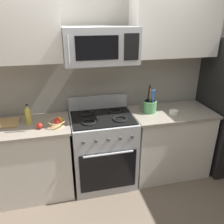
{
  "coord_description": "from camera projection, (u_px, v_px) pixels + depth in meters",
  "views": [
    {
      "loc": [
        -0.46,
        -1.81,
        2.05
      ],
      "look_at": [
        0.09,
        0.54,
        1.03
      ],
      "focal_mm": 36.92,
      "sensor_mm": 36.0,
      "label": 1
    }
  ],
  "objects": [
    {
      "name": "range_oven",
      "position": [
        103.0,
        149.0,
        2.93
      ],
      "size": [
        0.76,
        0.67,
        1.09
      ],
      "color": "#B2B5BA",
      "rests_on": "ground"
    },
    {
      "name": "apple_loose",
      "position": [
        40.0,
        126.0,
        2.49
      ],
      "size": [
        0.07,
        0.07,
        0.07
      ],
      "primitive_type": "sphere",
      "color": "red",
      "rests_on": "counter_left"
    },
    {
      "name": "utensil_crock",
      "position": [
        150.0,
        106.0,
        2.9
      ],
      "size": [
        0.17,
        0.17,
        0.35
      ],
      "color": "#59AD66",
      "rests_on": "counter_right"
    },
    {
      "name": "counter_right",
      "position": [
        169.0,
        142.0,
        3.13
      ],
      "size": [
        1.04,
        0.63,
        0.91
      ],
      "color": "silver",
      "rests_on": "ground"
    },
    {
      "name": "ground_plane",
      "position": [
        115.0,
        218.0,
        2.52
      ],
      "size": [
        16.0,
        16.0,
        0.0
      ],
      "primitive_type": "plane",
      "color": "#6B5B4C"
    },
    {
      "name": "prep_bowl",
      "position": [
        174.0,
        112.0,
        2.87
      ],
      "size": [
        0.11,
        0.11,
        0.04
      ],
      "color": "white",
      "rests_on": "counter_right"
    },
    {
      "name": "bottle_oil",
      "position": [
        28.0,
        115.0,
        2.57
      ],
      "size": [
        0.07,
        0.07,
        0.23
      ],
      "color": "gold",
      "rests_on": "counter_left"
    },
    {
      "name": "wall_back",
      "position": [
        96.0,
        78.0,
        2.95
      ],
      "size": [
        8.0,
        0.1,
        2.6
      ],
      "primitive_type": "cube",
      "color": "#9E998E",
      "rests_on": "ground"
    },
    {
      "name": "counter_left",
      "position": [
        21.0,
        161.0,
        2.73
      ],
      "size": [
        1.2,
        0.63,
        0.91
      ],
      "color": "silver",
      "rests_on": "ground"
    },
    {
      "name": "microwave",
      "position": [
        101.0,
        45.0,
        2.46
      ],
      "size": [
        0.79,
        0.44,
        0.38
      ],
      "color": "#B2B5BA"
    },
    {
      "name": "cutting_board",
      "position": [
        1.0,
        123.0,
        2.6
      ],
      "size": [
        0.4,
        0.27,
        0.02
      ],
      "primitive_type": "cube",
      "rotation": [
        0.0,
        0.0,
        -0.01
      ],
      "color": "tan",
      "rests_on": "counter_left"
    },
    {
      "name": "upper_cabinets_right",
      "position": [
        175.0,
        22.0,
        2.69
      ],
      "size": [
        1.03,
        0.34,
        0.78
      ],
      "color": "silver"
    },
    {
      "name": "fruit_basket",
      "position": [
        57.0,
        122.0,
        2.55
      ],
      "size": [
        0.19,
        0.19,
        0.1
      ],
      "color": "tan",
      "rests_on": "counter_left"
    }
  ]
}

